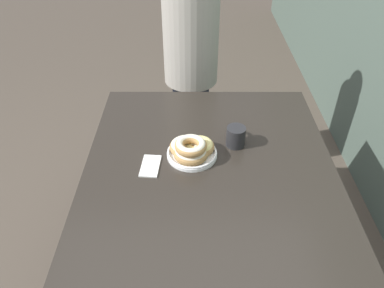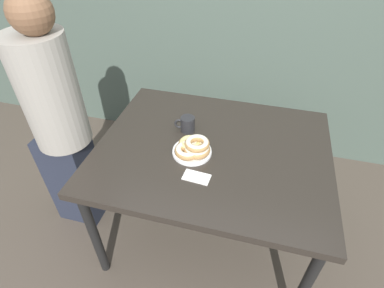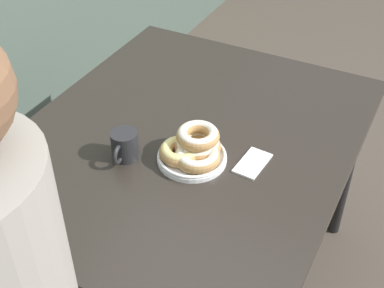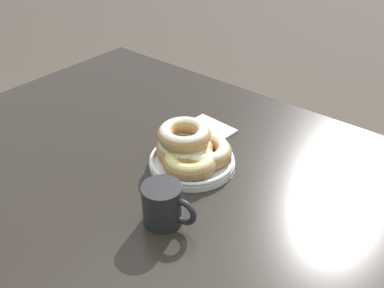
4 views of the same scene
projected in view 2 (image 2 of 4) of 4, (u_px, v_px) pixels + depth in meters
ground_plane at (204, 243)px, 1.95m from camera, size 14.00×14.00×0.00m
dining_table at (212, 157)px, 1.61m from camera, size 1.20×0.97×0.73m
donut_plate at (193, 148)px, 1.50m from camera, size 0.20×0.21×0.09m
coffee_mug at (187, 124)px, 1.65m from camera, size 0.11×0.08×0.09m
person_figure at (60, 126)px, 1.66m from camera, size 0.33×0.30×1.46m
napkin at (197, 177)px, 1.40m from camera, size 0.13×0.08×0.01m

